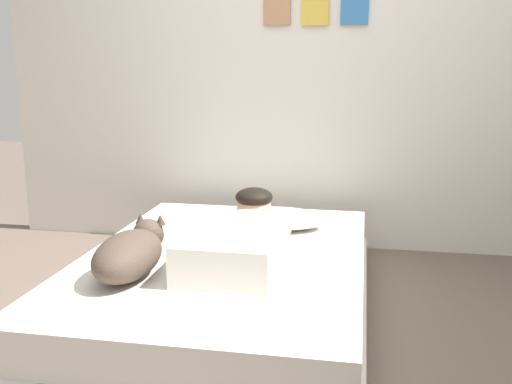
{
  "coord_description": "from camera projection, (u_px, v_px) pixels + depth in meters",
  "views": [
    {
      "loc": [
        0.34,
        -2.28,
        1.21
      ],
      "look_at": [
        -0.22,
        0.69,
        0.55
      ],
      "focal_mm": 40.87,
      "sensor_mm": 36.0,
      "label": 1
    }
  ],
  "objects": [
    {
      "name": "ground_plane",
      "position": [
        276.0,
        353.0,
        2.51
      ],
      "size": [
        12.47,
        12.47,
        0.0
      ],
      "primitive_type": "plane",
      "color": "#66564C"
    },
    {
      "name": "back_wall",
      "position": [
        315.0,
        59.0,
        3.79
      ],
      "size": [
        4.24,
        0.12,
        2.5
      ],
      "color": "silver",
      "rests_on": "ground"
    },
    {
      "name": "bed",
      "position": [
        225.0,
        283.0,
        2.9
      ],
      "size": [
        1.39,
        2.01,
        0.3
      ],
      "color": "#4C4742",
      "rests_on": "ground"
    },
    {
      "name": "pillow",
      "position": [
        280.0,
        218.0,
        3.31
      ],
      "size": [
        0.52,
        0.32,
        0.11
      ],
      "primitive_type": "ellipsoid",
      "color": "white",
      "rests_on": "bed"
    },
    {
      "name": "person_lying",
      "position": [
        240.0,
        237.0,
        2.78
      ],
      "size": [
        0.43,
        0.92,
        0.27
      ],
      "color": "silver",
      "rests_on": "bed"
    },
    {
      "name": "dog",
      "position": [
        131.0,
        253.0,
        2.55
      ],
      "size": [
        0.26,
        0.57,
        0.21
      ],
      "color": "#4C3D33",
      "rests_on": "bed"
    },
    {
      "name": "coffee_cup",
      "position": [
        266.0,
        223.0,
        3.27
      ],
      "size": [
        0.12,
        0.09,
        0.07
      ],
      "color": "teal",
      "rests_on": "bed"
    },
    {
      "name": "cell_phone",
      "position": [
        225.0,
        243.0,
        3.03
      ],
      "size": [
        0.07,
        0.14,
        0.01
      ],
      "primitive_type": "cube",
      "color": "black",
      "rests_on": "bed"
    }
  ]
}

